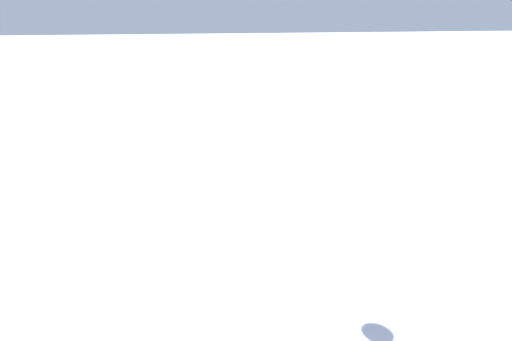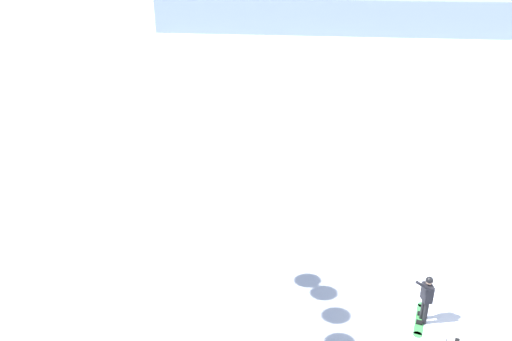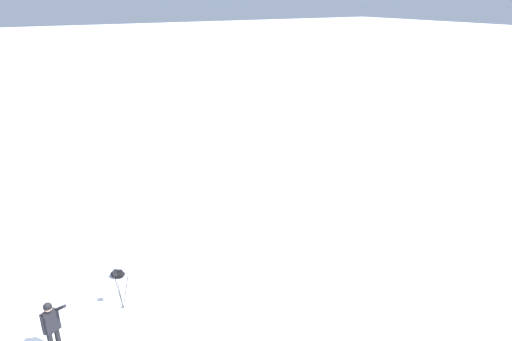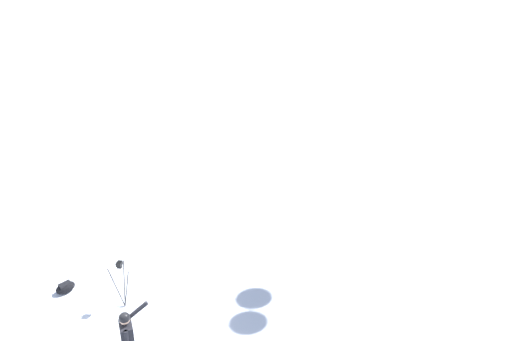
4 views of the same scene
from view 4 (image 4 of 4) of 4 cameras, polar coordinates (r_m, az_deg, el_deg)
The scene contains 3 objects.
snowboarder at distance 11.55m, azimuth -13.97°, elevation -17.53°, with size 0.60×0.69×1.74m.
gear_bag_large at distance 14.81m, azimuth -20.30°, elevation -12.01°, with size 0.55×0.60×0.27m.
camera_tripod at distance 13.40m, azimuth -14.70°, elevation -11.09°, with size 0.56×0.43×1.36m.
Camera 4 is at (4.64, -7.75, 8.84)m, focal length 36.23 mm.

